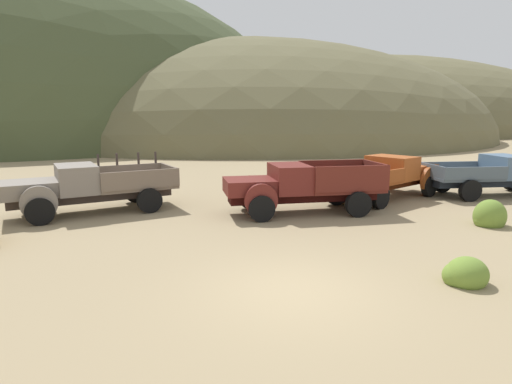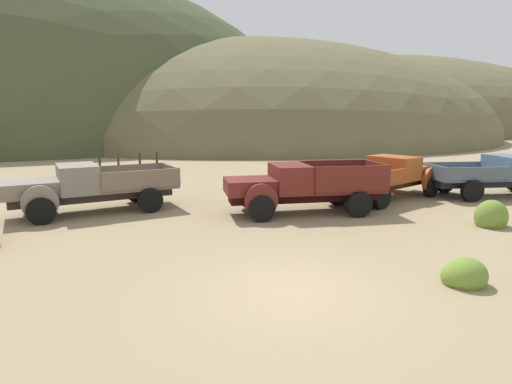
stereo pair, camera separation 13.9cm
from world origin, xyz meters
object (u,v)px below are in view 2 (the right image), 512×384
at_px(truck_oxblood, 294,187).
at_px(truck_oxide_orange, 392,176).
at_px(truck_primer_gray, 82,187).
at_px(truck_chalk_blue, 505,175).

relative_size(truck_oxblood, truck_oxide_orange, 0.93).
height_order(truck_oxblood, truck_oxide_orange, truck_oxblood).
bearing_deg(truck_oxide_orange, truck_primer_gray, 154.24).
xyz_separation_m(truck_oxblood, truck_chalk_blue, (10.73, -0.51, -0.02)).
height_order(truck_primer_gray, truck_chalk_blue, truck_primer_gray).
height_order(truck_oxide_orange, truck_chalk_blue, same).
bearing_deg(truck_primer_gray, truck_chalk_blue, 161.97).
height_order(truck_oxblood, truck_chalk_blue, truck_oxblood).
xyz_separation_m(truck_primer_gray, truck_oxide_orange, (13.13, -1.86, -0.01)).
xyz_separation_m(truck_primer_gray, truck_chalk_blue, (18.28, -3.53, -0.01)).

